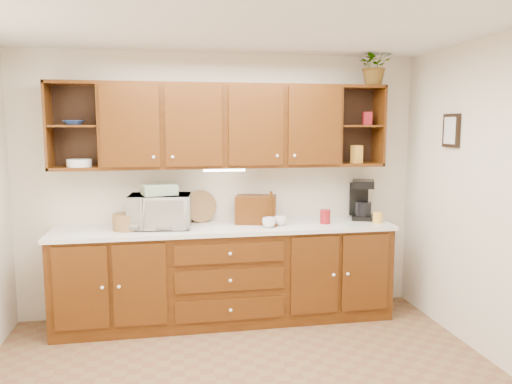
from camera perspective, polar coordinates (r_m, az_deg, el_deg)
name	(u,v)px	position (r m, az deg, el deg)	size (l,w,h in m)	color
ceiling	(251,13)	(3.34, -0.57, 19.79)	(4.00, 4.00, 0.00)	white
back_wall	(222,185)	(5.04, -3.92, 0.80)	(4.00, 4.00, 0.00)	beige
base_cabinets	(226,275)	(4.92, -3.44, -9.49)	(3.20, 0.60, 0.90)	#3C1A06
countertop	(226,228)	(4.79, -3.47, -4.14)	(3.24, 0.64, 0.04)	white
upper_cabinets	(224,126)	(4.84, -3.66, 7.56)	(3.20, 0.33, 0.80)	#3C1A06
undercabinet_light	(224,170)	(4.81, -3.65, 2.52)	(0.40, 0.05, 0.03)	white
framed_picture	(451,131)	(4.84, 21.42, 6.55)	(0.03, 0.24, 0.30)	black
wicker_basket	(126,222)	(4.75, -14.67, -3.33)	(0.24, 0.24, 0.15)	#8B5F39
microwave	(160,211)	(4.76, -10.92, -2.17)	(0.57, 0.38, 0.31)	beige
towel_stack	(159,190)	(4.73, -10.98, 0.26)	(0.31, 0.23, 0.09)	#CBD062
wine_bottle	(148,211)	(4.90, -12.27, -2.13)	(0.06, 0.06, 0.28)	black
woven_tray	(201,221)	(5.01, -6.30, -3.33)	(0.32, 0.32, 0.02)	#8B5F39
bread_box	(256,209)	(4.90, 0.00, -2.00)	(0.39, 0.24, 0.27)	#3C1A06
mug_tree	(271,221)	(4.78, 1.73, -3.28)	(0.27, 0.29, 0.34)	#3C1A06
canister_red	(325,217)	(4.94, 7.90, -2.81)	(0.10, 0.10, 0.14)	maroon
canister_white	(270,215)	(4.89, 1.67, -2.67)	(0.08, 0.08, 0.16)	white
canister_yellow	(378,218)	(5.08, 13.73, -2.86)	(0.09, 0.09, 0.10)	gold
coffee_maker	(362,200)	(5.25, 12.00, -0.92)	(0.30, 0.34, 0.40)	black
bowl_stack	(74,123)	(4.85, -20.11, 7.46)	(0.17, 0.17, 0.04)	navy
plate_stack	(79,163)	(4.85, -19.54, 3.15)	(0.22, 0.22, 0.07)	white
pantry_box_yellow	(357,154)	(5.15, 11.44, 4.26)	(0.10, 0.08, 0.18)	gold
pantry_box_red	(367,118)	(5.20, 12.59, 8.20)	(0.09, 0.08, 0.13)	maroon
potted_plant	(375,66)	(5.21, 13.41, 13.88)	(0.35, 0.30, 0.39)	#999999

